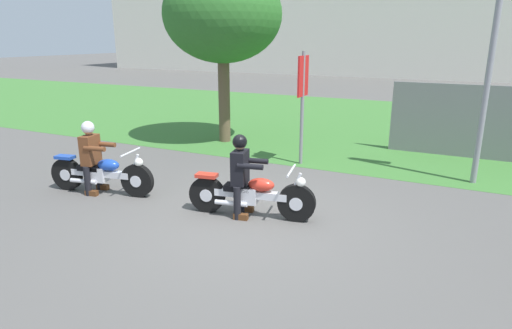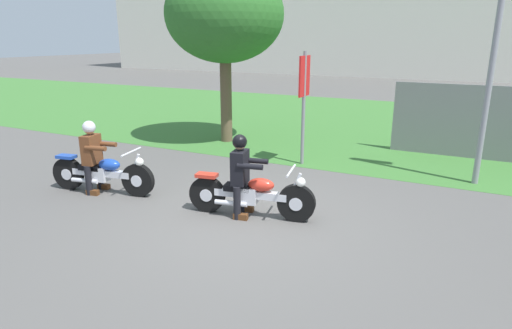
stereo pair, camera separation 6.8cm
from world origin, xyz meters
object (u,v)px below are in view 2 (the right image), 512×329
Objects in this scene: streetlight_pole at (507,16)px; sign_banner at (304,91)px; motorcycle_follow at (102,173)px; rider_lead at (241,169)px; rider_follow at (92,151)px; motorcycle_lead at (251,195)px; tree_roadside at (225,15)px.

sign_banner is at bearing -176.31° from streetlight_pole.
motorcycle_follow is 0.42× the size of streetlight_pole.
rider_lead reaches higher than motorcycle_follow.
streetlight_pole is at bearing 3.69° from sign_banner.
motorcycle_lead is at bearing -6.29° from rider_follow.
rider_lead is at bearing -6.92° from motorcycle_follow.
tree_roadside is 0.93× the size of streetlight_pole.
rider_follow is at bearing -128.42° from sign_banner.
streetlight_pole reaches higher than rider_follow.
rider_follow is at bearing 179.16° from motorcycle_follow.
rider_lead is at bearing -86.55° from sign_banner.
rider_follow is (-3.24, -0.28, 0.43)m from motorcycle_lead.
streetlight_pole is at bearing 34.97° from motorcycle_lead.
streetlight_pole is (6.70, 3.87, 2.44)m from rider_follow.
streetlight_pole is (3.62, 3.63, 2.45)m from rider_lead.
rider_follow is at bearing -90.91° from tree_roadside.
tree_roadside reaches higher than motorcycle_follow.
motorcycle_follow is at bearing -88.96° from tree_roadside.
motorcycle_lead is 1.54× the size of rider_follow.
streetlight_pole is (3.46, 3.60, 2.87)m from motorcycle_lead.
motorcycle_lead is at bearing -6.59° from motorcycle_follow.
streetlight_pole reaches higher than rider_lead.
tree_roadside is at bearing 171.33° from streetlight_pole.
tree_roadside is (-0.09, 4.85, 3.07)m from motorcycle_follow.
streetlight_pole is at bearing 33.87° from rider_lead.
motorcycle_follow is at bearing -0.84° from rider_follow.
motorcycle_lead is 3.28m from rider_follow.
sign_banner is at bearing 41.84° from motorcycle_follow.
sign_banner reaches higher than motorcycle_follow.
motorcycle_follow is (-2.91, -0.22, -0.42)m from rider_lead.
rider_follow is at bearing 173.41° from rider_lead.
motorcycle_lead is 1.00× the size of motorcycle_follow.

